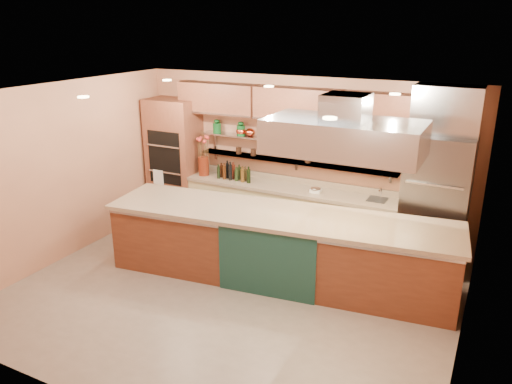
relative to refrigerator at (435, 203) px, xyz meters
The scene contains 21 objects.
floor 3.35m from the refrigerator, 137.68° to the right, with size 6.00×5.00×0.02m, color gray.
ceiling 3.63m from the refrigerator, 137.68° to the right, with size 6.00×5.00×0.02m, color black.
wall_back 2.40m from the refrigerator, behind, with size 6.00×0.04×2.80m, color tan.
wall_front 5.21m from the refrigerator, 116.86° to the right, with size 6.00×0.04×2.80m, color tan.
wall_left 5.77m from the refrigerator, 158.20° to the right, with size 0.04×5.00×2.80m, color tan.
wall_right 2.26m from the refrigerator, 73.10° to the right, with size 0.04×5.00×2.80m, color tan.
oven_stack 4.80m from the refrigerator, behind, with size 0.95×0.64×2.30m, color brown.
refrigerator is the anchor object (origin of this frame).
back_counter 2.47m from the refrigerator, behind, with size 3.84×0.64×0.93m, color tan.
wall_shelf_lower 2.43m from the refrigerator, behind, with size 3.60×0.26×0.03m, color #B1B3B8.
wall_shelf_upper 2.50m from the refrigerator, behind, with size 3.60×0.26×0.03m, color #B1B3B8.
upper_cabinets 2.69m from the refrigerator, behind, with size 4.60×0.36×0.55m, color brown.
range_hood 2.14m from the refrigerator, 126.19° to the right, with size 2.00×1.00×0.45m, color #B1B3B8.
ceiling_downlights 3.50m from the refrigerator, 140.46° to the right, with size 4.00×2.80×0.02m, color #FFE5A5.
island 2.47m from the refrigerator, 143.70° to the right, with size 5.00×1.09×1.04m, color brown.
flower_vase 4.13m from the refrigerator, behind, with size 0.20×0.20×0.35m, color maroon.
oil_bottle_cluster 3.47m from the refrigerator, behind, with size 0.74×0.21×0.24m, color black.
kitchen_scale 1.91m from the refrigerator, behind, with size 0.17×0.13×0.10m, color white.
bar_faucet 0.85m from the refrigerator, behind, with size 0.03×0.03×0.20m, color white.
copper_kettle 3.35m from the refrigerator, behind, with size 0.18×0.18×0.14m, color #CC4D2F.
green_canister 2.75m from the refrigerator, behind, with size 0.15×0.15×0.18m, color #0E451A.
Camera 1 is at (3.11, -5.40, 3.65)m, focal length 35.00 mm.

